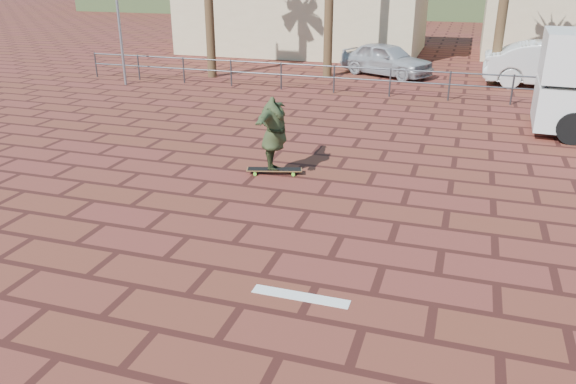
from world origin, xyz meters
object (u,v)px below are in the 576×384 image
(car_silver, at_px, (386,59))
(car_white, at_px, (554,65))
(longboard, at_px, (274,170))
(skateboarder, at_px, (274,134))

(car_silver, distance_m, car_white, 6.34)
(longboard, relative_size, skateboarder, 0.63)
(skateboarder, height_order, car_white, skateboarder)
(car_silver, bearing_deg, car_white, -69.16)
(longboard, distance_m, car_white, 13.91)
(skateboarder, bearing_deg, car_white, -34.86)
(longboard, relative_size, car_silver, 0.32)
(car_white, bearing_deg, longboard, 150.48)
(longboard, relative_size, car_white, 0.25)
(longboard, height_order, car_white, car_white)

